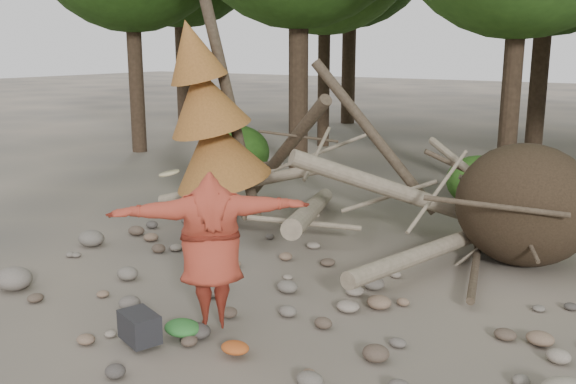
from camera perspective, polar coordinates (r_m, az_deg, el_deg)
The scene contains 11 objects.
ground at distance 8.54m, azimuth -5.18°, elevation -11.17°, with size 120.00×120.00×0.00m, color #514C44.
deadfall_pile at distance 10.99m, azimuth 17.26°, elevation -0.97°, with size 8.55×5.24×3.30m.
dead_conifer at distance 12.46m, azimuth -6.97°, elevation 6.52°, with size 2.06×2.16×4.35m.
bush_left at distance 17.08m, azimuth -4.67°, elevation 3.57°, with size 1.80×1.80×1.44m, color #234A13.
bush_mid at distance 14.75m, azimuth 16.56°, elevation 0.95°, with size 1.40×1.40×1.12m, color #2E5D1B.
frisbee_thrower at distance 7.84m, azimuth -6.86°, elevation -5.16°, with size 2.27×2.14×1.95m.
backpack at distance 7.95m, azimuth -13.04°, elevation -11.99°, with size 0.51×0.34×0.34m, color black.
cloth_green at distance 8.05m, azimuth -9.35°, elevation -12.14°, with size 0.47×0.39×0.18m, color #2C6F2C.
cloth_orange at distance 7.56m, azimuth -4.72°, elevation -13.97°, with size 0.34×0.28×0.13m, color #AA4B1D.
boulder_front_left at distance 10.21m, azimuth -23.19°, elevation -7.08°, with size 0.56×0.50×0.33m, color slate.
boulder_mid_left at distance 11.90m, azimuth -17.10°, elevation -3.95°, with size 0.48×0.43×0.29m, color #676057.
Camera 1 is at (4.90, -6.06, 3.47)m, focal length 40.00 mm.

